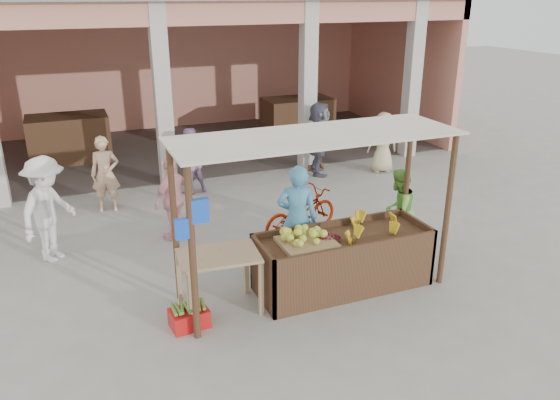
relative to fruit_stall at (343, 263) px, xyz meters
name	(u,v)px	position (x,y,z in m)	size (l,w,h in m)	color
ground	(312,293)	(-0.50, 0.00, -0.40)	(60.00, 60.00, 0.00)	gray
market_building	(177,49)	(-0.45, 8.93, 2.30)	(14.40, 6.40, 4.20)	tan
fruit_stall	(343,263)	(0.00, 0.00, 0.00)	(2.60, 0.95, 0.80)	#503720
stall_awning	(312,165)	(-0.51, 0.06, 1.58)	(4.09, 1.35, 2.39)	#503720
banana_heap	(373,226)	(0.51, 0.04, 0.50)	(1.13, 0.62, 0.21)	yellow
melon_tray	(307,239)	(-0.60, 0.00, 0.50)	(0.78, 0.67, 0.21)	#9A7A4F
berry_heap	(329,237)	(-0.26, 0.00, 0.46)	(0.39, 0.32, 0.13)	maroon
side_table	(219,264)	(-1.89, 0.04, 0.34)	(1.14, 0.82, 0.88)	tan
papaya_pile	(218,248)	(-1.89, 0.04, 0.58)	(0.70, 0.40, 0.20)	#4C8D2E
red_crate	(189,318)	(-2.39, -0.18, -0.27)	(0.49, 0.35, 0.25)	red
plantain_bundle	(189,307)	(-2.39, -0.18, -0.11)	(0.37, 0.26, 0.07)	#568430
produce_sacks	(314,157)	(2.13, 5.46, -0.10)	(0.79, 0.74, 0.60)	maroon
vendor_blue	(297,215)	(-0.42, 0.77, 0.53)	(0.70, 0.51, 1.86)	#4A98C6
vendor_green	(398,209)	(1.43, 0.75, 0.38)	(0.75, 0.43, 1.55)	#75BE46
motorcycle	(301,212)	(0.18, 1.96, 0.05)	(1.71, 0.59, 0.89)	#901C02
shopper_a	(47,205)	(-4.01, 2.61, 0.56)	(1.23, 0.62, 1.92)	white
shopper_b	(173,196)	(-1.97, 2.69, 0.41)	(0.95, 0.51, 1.62)	pink
shopper_c	(383,139)	(3.58, 4.65, 0.42)	(0.79, 0.51, 1.64)	#C6B284
shopper_d	(319,137)	(2.05, 5.07, 0.53)	(1.72, 0.71, 1.86)	#4D4D5B
shopper_e	(105,173)	(-2.95, 4.55, 0.40)	(0.59, 0.45, 1.60)	#DFAF86
shopper_f	(189,158)	(-1.15, 4.92, 0.40)	(0.78, 0.45, 1.60)	#95749C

